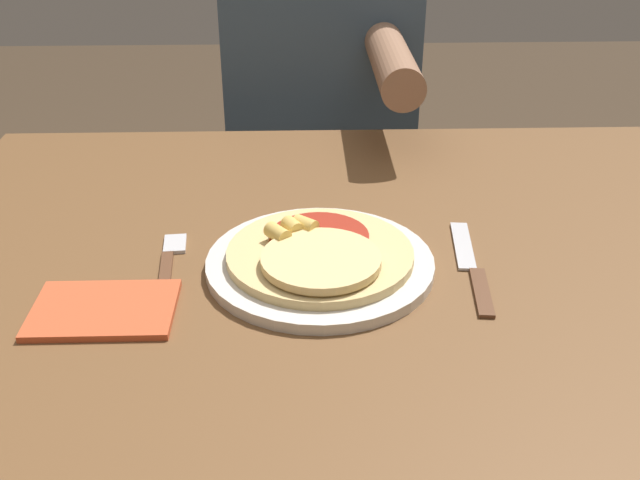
% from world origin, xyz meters
% --- Properties ---
extents(dining_table, '(1.14, 0.91, 0.75)m').
position_xyz_m(dining_table, '(0.00, 0.00, 0.64)').
color(dining_table, brown).
rests_on(dining_table, ground_plane).
extents(plate, '(0.28, 0.28, 0.01)m').
position_xyz_m(plate, '(-0.03, -0.02, 0.75)').
color(plate, silver).
rests_on(plate, dining_table).
extents(pizza, '(0.23, 0.23, 0.04)m').
position_xyz_m(pizza, '(-0.03, -0.02, 0.77)').
color(pizza, '#DBBC7A').
rests_on(pizza, plate).
extents(fork, '(0.03, 0.18, 0.00)m').
position_xyz_m(fork, '(-0.21, -0.01, 0.75)').
color(fork, brown).
rests_on(fork, dining_table).
extents(knife, '(0.03, 0.22, 0.00)m').
position_xyz_m(knife, '(0.15, -0.03, 0.75)').
color(knife, brown).
rests_on(knife, dining_table).
extents(napkin, '(0.16, 0.11, 0.01)m').
position_xyz_m(napkin, '(-0.27, -0.11, 0.75)').
color(napkin, '#C6512D').
rests_on(napkin, dining_table).
extents(person_diner, '(0.38, 0.52, 1.18)m').
position_xyz_m(person_diner, '(-0.00, 0.70, 0.69)').
color(person_diner, '#2D2D38').
rests_on(person_diner, ground_plane).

